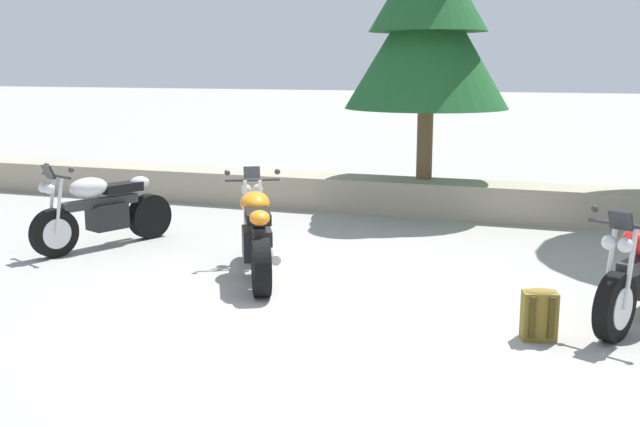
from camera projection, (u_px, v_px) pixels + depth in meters
name	position (u px, v px, depth m)	size (l,w,h in m)	color
ground_plane	(332.00, 299.00, 7.83)	(120.00, 120.00, 0.00)	gray
stone_wall	(423.00, 197.00, 12.23)	(36.00, 0.80, 0.55)	gray
motorcycle_silver_near_left	(102.00, 212.00, 9.96)	(1.06, 1.95, 1.18)	black
motorcycle_orange_centre	(257.00, 235.00, 8.59)	(1.15, 1.91, 1.18)	black
rider_backpack	(539.00, 313.00, 6.65)	(0.34, 0.31, 0.47)	brown
pine_tree_far_left	(428.00, 18.00, 11.89)	(2.63, 2.63, 4.53)	brown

